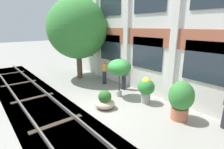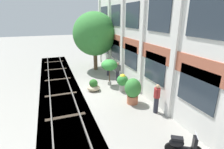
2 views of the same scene
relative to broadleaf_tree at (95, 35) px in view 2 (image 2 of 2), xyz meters
The scene contains 12 objects.
ground_plane 6.14m from the broadleaf_tree, 15.68° to the right, with size 80.00×80.00×0.00m, color gray.
apartment_facade 5.31m from the broadleaf_tree, 18.75° to the left, with size 16.19×0.64×8.80m.
rail_tracks 7.15m from the broadleaf_tree, 37.57° to the right, with size 23.83×2.80×0.43m.
broadleaf_tree is the anchor object (origin of this frame).
potted_plant_wide_bowl 6.10m from the broadleaf_tree, 16.64° to the right, with size 0.91×0.91×0.86m.
potted_plant_terracotta_small 4.79m from the broadleaf_tree, ahead, with size 1.23×1.23×2.03m.
potted_plant_glazed_jar 8.17m from the broadleaf_tree, ahead, with size 0.99×0.99×1.61m.
potted_plant_stone_basin 6.45m from the broadleaf_tree, ahead, with size 0.81×0.81×1.29m.
scooter_near_curb 12.58m from the broadleaf_tree, ahead, with size 0.83×1.22×0.98m.
resident_by_doorway 3.43m from the broadleaf_tree, 14.18° to the left, with size 0.34×0.50×1.60m.
resident_watching_tracks 9.58m from the broadleaf_tree, ahead, with size 0.37×0.43×1.68m.
resident_near_plants 4.65m from the broadleaf_tree, 12.59° to the left, with size 0.34×0.47×1.57m.
Camera 2 is at (11.49, -2.88, 5.13)m, focal length 28.00 mm.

